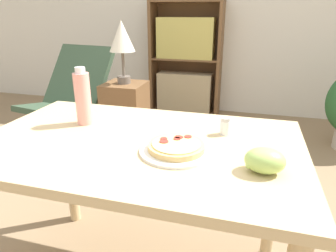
# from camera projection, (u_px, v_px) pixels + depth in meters

# --- Properties ---
(wall_back) EXTENTS (8.00, 0.05, 2.60)m
(wall_back) POSITION_uv_depth(u_px,v_px,m) (211.00, 0.00, 3.42)
(wall_back) COLOR silver
(wall_back) RESTS_ON ground_plane
(dining_table) EXTENTS (1.23, 0.77, 0.73)m
(dining_table) POSITION_uv_depth(u_px,v_px,m) (138.00, 164.00, 1.18)
(dining_table) COLOR #D1B27F
(dining_table) RESTS_ON ground_plane
(pizza_on_plate) EXTENTS (0.26, 0.26, 0.04)m
(pizza_on_plate) POSITION_uv_depth(u_px,v_px,m) (176.00, 148.00, 1.04)
(pizza_on_plate) COLOR white
(pizza_on_plate) RESTS_ON dining_table
(grape_bunch) EXTENTS (0.12, 0.10, 0.08)m
(grape_bunch) POSITION_uv_depth(u_px,v_px,m) (265.00, 161.00, 0.90)
(grape_bunch) COLOR #A8CC66
(grape_bunch) RESTS_ON dining_table
(drink_bottle) EXTENTS (0.07, 0.07, 0.25)m
(drink_bottle) POSITION_uv_depth(u_px,v_px,m) (83.00, 98.00, 1.27)
(drink_bottle) COLOR pink
(drink_bottle) RESTS_ON dining_table
(salt_shaker) EXTENTS (0.04, 0.04, 0.07)m
(salt_shaker) POSITION_uv_depth(u_px,v_px,m) (225.00, 126.00, 1.18)
(salt_shaker) COLOR white
(salt_shaker) RESTS_ON dining_table
(lounge_chair_near) EXTENTS (0.73, 0.86, 0.88)m
(lounge_chair_near) POSITION_uv_depth(u_px,v_px,m) (70.00, 114.00, 2.81)
(lounge_chair_near) COLOR black
(lounge_chair_near) RESTS_ON ground_plane
(bookshelf) EXTENTS (0.84, 0.29, 1.31)m
(bookshelf) POSITION_uv_depth(u_px,v_px,m) (185.00, 64.00, 3.58)
(bookshelf) COLOR brown
(bookshelf) RESTS_ON ground_plane
(side_table) EXTENTS (0.34, 0.34, 0.61)m
(side_table) POSITION_uv_depth(u_px,v_px,m) (126.00, 117.00, 2.65)
(side_table) COLOR brown
(side_table) RESTS_ON ground_plane
(table_lamp) EXTENTS (0.21, 0.21, 0.51)m
(table_lamp) POSITION_uv_depth(u_px,v_px,m) (122.00, 39.00, 2.41)
(table_lamp) COLOR #665B51
(table_lamp) RESTS_ON side_table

